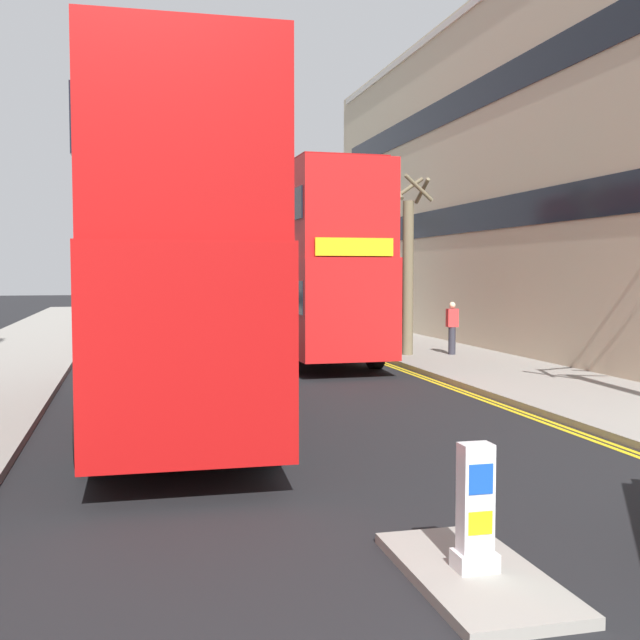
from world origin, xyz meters
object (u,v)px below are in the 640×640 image
keep_left_bollard (475,512)px  pedestrian_far (452,327)px  double_decker_bus_oncoming (302,261)px  double_decker_bus_away (170,252)px

keep_left_bollard → pedestrian_far: bearing=67.2°
pedestrian_far → double_decker_bus_oncoming: bearing=160.2°
double_decker_bus_away → pedestrian_far: bearing=41.8°
double_decker_bus_away → double_decker_bus_oncoming: same height
double_decker_bus_oncoming → keep_left_bollard: bearing=-97.6°
double_decker_bus_away → double_decker_bus_oncoming: size_ratio=1.00×
double_decker_bus_oncoming → pedestrian_far: (4.38, -1.58, -2.04)m
keep_left_bollard → pedestrian_far: size_ratio=0.69×
double_decker_bus_oncoming → double_decker_bus_away: bearing=-115.3°
keep_left_bollard → double_decker_bus_oncoming: 17.90m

